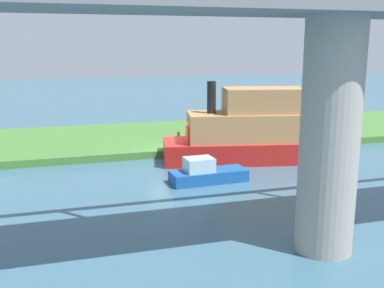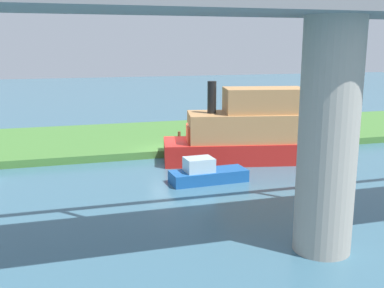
% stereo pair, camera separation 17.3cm
% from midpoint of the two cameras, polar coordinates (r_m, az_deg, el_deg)
% --- Properties ---
extents(ground_plane, '(160.00, 160.00, 0.00)m').
position_cam_midpoint_polar(ground_plane, '(31.25, -3.20, -1.73)').
color(ground_plane, '#386075').
extents(grassy_bank, '(80.00, 12.00, 0.50)m').
position_cam_midpoint_polar(grassy_bank, '(36.92, -5.38, 0.82)').
color(grassy_bank, '#427533').
rests_on(grassy_bank, ground).
extents(bridge_pylon, '(2.13, 2.13, 8.56)m').
position_cam_midpoint_polar(bridge_pylon, '(17.08, 16.52, 0.66)').
color(bridge_pylon, '#9E998E').
rests_on(bridge_pylon, ground).
extents(bridge_span, '(68.79, 4.30, 3.25)m').
position_cam_midpoint_polar(bridge_span, '(16.84, 17.52, 16.81)').
color(bridge_span, slate).
rests_on(bridge_span, bridge_pylon).
extents(person_on_bank, '(0.47, 0.47, 1.39)m').
position_cam_midpoint_polar(person_on_bank, '(33.83, 4.37, 1.42)').
color(person_on_bank, '#2D334C').
rests_on(person_on_bank, grassy_bank).
extents(mooring_post, '(0.20, 0.20, 1.09)m').
position_cam_midpoint_polar(mooring_post, '(32.23, -1.83, 0.62)').
color(mooring_post, brown).
rests_on(mooring_post, grassy_bank).
extents(motorboat_red, '(10.83, 5.45, 5.29)m').
position_cam_midpoint_polar(motorboat_red, '(30.32, 6.81, 1.55)').
color(motorboat_red, red).
rests_on(motorboat_red, ground).
extents(riverboat_paddlewheel, '(4.40, 1.76, 1.44)m').
position_cam_midpoint_polar(riverboat_paddlewheel, '(25.65, 1.61, -3.67)').
color(riverboat_paddlewheel, '#195199').
rests_on(riverboat_paddlewheel, ground).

